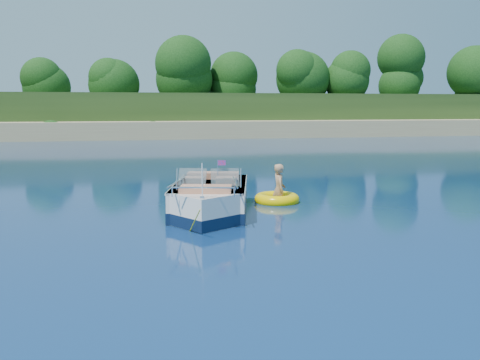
# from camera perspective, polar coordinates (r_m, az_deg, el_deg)

# --- Properties ---
(ground) EXTENTS (160.00, 160.00, 0.00)m
(ground) POSITION_cam_1_polar(r_m,az_deg,el_deg) (11.50, -4.71, -6.38)
(ground) COLOR #0A1E4C
(ground) RESTS_ON ground
(shoreline) EXTENTS (170.00, 59.00, 6.00)m
(shoreline) POSITION_cam_1_polar(r_m,az_deg,el_deg) (74.86, -11.26, 6.35)
(shoreline) COLOR tan
(shoreline) RESTS_ON ground
(treeline) EXTENTS (150.00, 7.12, 8.19)m
(treeline) POSITION_cam_1_polar(r_m,az_deg,el_deg) (52.16, -10.84, 10.76)
(treeline) COLOR black
(treeline) RESTS_ON ground
(motorboat) EXTENTS (2.69, 5.25, 1.78)m
(motorboat) POSITION_cam_1_polar(r_m,az_deg,el_deg) (14.10, -3.24, -2.26)
(motorboat) COLOR white
(motorboat) RESTS_ON ground
(tow_tube) EXTENTS (1.38, 1.38, 0.35)m
(tow_tube) POSITION_cam_1_polar(r_m,az_deg,el_deg) (15.88, 3.95, -2.05)
(tow_tube) COLOR #FFD400
(tow_tube) RESTS_ON ground
(boy) EXTENTS (0.41, 0.86, 1.67)m
(boy) POSITION_cam_1_polar(r_m,az_deg,el_deg) (15.84, 4.14, -2.41)
(boy) COLOR tan
(boy) RESTS_ON ground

